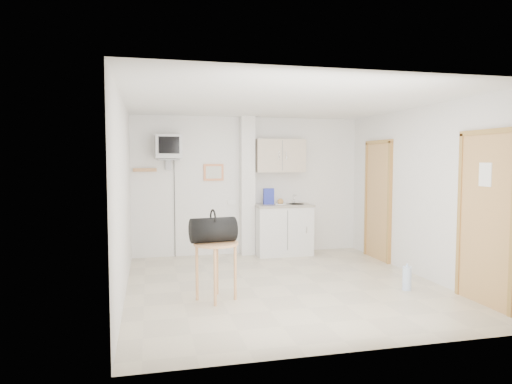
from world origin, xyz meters
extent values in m
plane|color=beige|center=(0.00, 0.00, 0.00)|extent=(4.50, 4.50, 0.00)
cube|color=white|center=(0.00, 2.25, 1.25)|extent=(4.20, 0.04, 2.50)
cube|color=white|center=(0.00, -2.25, 1.25)|extent=(4.20, 0.04, 2.50)
cube|color=white|center=(-2.10, 0.00, 1.25)|extent=(0.04, 4.50, 2.50)
cube|color=white|center=(2.10, 0.00, 1.25)|extent=(0.04, 4.50, 2.50)
cube|color=white|center=(0.00, 0.00, 2.50)|extent=(4.20, 4.50, 0.04)
cube|color=white|center=(-0.05, 2.14, 1.25)|extent=(0.25, 0.22, 2.50)
cube|color=#E48756|center=(-0.65, 2.23, 1.50)|extent=(0.36, 0.03, 0.30)
cube|color=silver|center=(-0.65, 2.22, 1.50)|extent=(0.28, 0.01, 0.22)
cube|color=tan|center=(-1.85, 2.22, 1.55)|extent=(0.40, 0.05, 0.06)
cube|color=white|center=(-0.32, 2.24, 0.95)|extent=(0.15, 0.02, 0.08)
cylinder|color=tan|center=(-2.00, 2.16, 1.54)|extent=(0.02, 0.08, 0.02)
cylinder|color=tan|center=(-1.85, 2.16, 1.54)|extent=(0.02, 0.08, 0.02)
cylinder|color=tan|center=(-1.70, 2.16, 1.54)|extent=(0.02, 0.08, 0.02)
cube|color=#A06632|center=(2.08, 1.25, 1.00)|extent=(0.04, 0.75, 2.00)
cube|color=#9B602D|center=(2.07, 1.25, 1.00)|extent=(0.06, 0.87, 2.06)
cube|color=#A06632|center=(2.08, -1.35, 1.01)|extent=(0.04, 0.82, 2.02)
cube|color=#9B602D|center=(2.07, -1.35, 1.01)|extent=(0.06, 0.94, 2.08)
cube|color=white|center=(2.05, -1.35, 1.55)|extent=(0.01, 0.20, 0.28)
cube|color=silver|center=(0.58, 1.98, 0.44)|extent=(1.00, 0.55, 0.88)
cube|color=gray|center=(0.58, 1.98, 0.90)|extent=(1.03, 0.58, 0.04)
cylinder|color=#B7B7BA|center=(0.83, 1.98, 0.90)|extent=(0.30, 0.30, 0.05)
cylinder|color=#B7B7BA|center=(0.83, 2.12, 1.00)|extent=(0.02, 0.02, 0.16)
cylinder|color=#B7B7BA|center=(0.83, 2.06, 1.07)|extent=(0.02, 0.13, 0.02)
cube|color=#BCAD94|center=(0.55, 2.09, 1.80)|extent=(0.90, 0.32, 0.60)
cube|color=#2631A1|center=(0.32, 2.03, 1.06)|extent=(0.19, 0.07, 0.29)
cylinder|color=white|center=(0.53, 1.96, 0.93)|extent=(0.22, 0.22, 0.01)
sphere|color=tan|center=(0.53, 1.96, 0.97)|extent=(0.11, 0.11, 0.11)
cube|color=slate|center=(-1.45, 2.09, 1.73)|extent=(0.36, 0.32, 0.02)
cube|color=slate|center=(-1.45, 2.22, 1.65)|extent=(0.10, 0.06, 0.20)
cube|color=#B6B6B8|center=(-1.45, 2.02, 1.95)|extent=(0.44, 0.42, 0.40)
cube|color=black|center=(-1.45, 1.80, 1.97)|extent=(0.34, 0.02, 0.28)
cylinder|color=black|center=(-1.35, 2.23, 0.86)|extent=(0.01, 0.01, 1.73)
cylinder|color=tan|center=(-1.00, -0.45, 0.70)|extent=(0.55, 0.55, 0.03)
cylinder|color=tan|center=(-0.77, -0.49, 0.34)|extent=(0.04, 0.04, 0.69)
cylinder|color=tan|center=(-0.95, -0.22, 0.34)|extent=(0.04, 0.04, 0.69)
cylinder|color=tan|center=(-1.23, -0.40, 0.34)|extent=(0.04, 0.04, 0.69)
cylinder|color=tan|center=(-1.05, -0.68, 0.34)|extent=(0.04, 0.04, 0.69)
cylinder|color=black|center=(-1.03, -0.42, 0.87)|extent=(0.58, 0.37, 0.30)
torus|color=black|center=(-1.03, -0.42, 1.01)|extent=(0.05, 0.23, 0.23)
cylinder|color=#B8D1F7|center=(1.52, -0.60, 0.16)|extent=(0.12, 0.12, 0.31)
cylinder|color=#B8D1F7|center=(1.52, -0.60, 0.33)|extent=(0.04, 0.04, 0.04)
camera|label=1|loc=(-1.79, -5.92, 1.72)|focal=32.00mm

